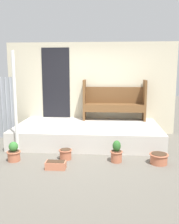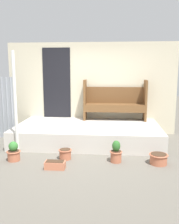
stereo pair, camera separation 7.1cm
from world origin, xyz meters
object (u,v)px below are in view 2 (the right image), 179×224
at_px(flower_pot_left, 14,152).
at_px(flower_pot_right, 116,153).
at_px(flower_pot_middle, 65,154).
at_px(planter_box_rect, 55,165).
at_px(support_post, 15,104).
at_px(flower_pot_far_right, 158,158).
at_px(bench, 115,100).

bearing_deg(flower_pot_left, flower_pot_right, 2.92).
distance_m(flower_pot_middle, planter_box_rect, 0.53).
height_order(support_post, flower_pot_middle, support_post).
bearing_deg(flower_pot_far_right, flower_pot_left, -178.59).
bearing_deg(flower_pot_right, flower_pot_left, -177.08).
bearing_deg(flower_pot_left, flower_pot_middle, 9.70).
distance_m(support_post, bench, 2.81).
bearing_deg(support_post, flower_pot_far_right, -5.96).
distance_m(support_post, flower_pot_middle, 1.51).
bearing_deg(bench, planter_box_rect, -114.32).
bearing_deg(bench, support_post, -139.98).
relative_size(flower_pot_left, planter_box_rect, 1.06).
bearing_deg(flower_pot_middle, flower_pot_left, -170.30).
xyz_separation_m(flower_pot_middle, flower_pot_right, (1.06, -0.07, 0.08)).
relative_size(support_post, planter_box_rect, 5.87).
xyz_separation_m(flower_pot_left, flower_pot_far_right, (2.93, 0.07, -0.06)).
relative_size(support_post, flower_pot_left, 5.54).
distance_m(support_post, flower_pot_far_right, 3.18).
distance_m(bench, planter_box_rect, 2.93).
height_order(flower_pot_middle, planter_box_rect, flower_pot_middle).
height_order(bench, flower_pot_left, bench).
distance_m(flower_pot_left, planter_box_rect, 1.01).
distance_m(flower_pot_left, flower_pot_far_right, 2.93).
height_order(bench, planter_box_rect, bench).
xyz_separation_m(bench, flower_pot_left, (-2.07, -2.21, -0.81)).
bearing_deg(flower_pot_middle, flower_pot_right, -3.83).
height_order(flower_pot_left, planter_box_rect, flower_pot_left).
relative_size(flower_pot_middle, flower_pot_far_right, 0.75).
distance_m(flower_pot_left, flower_pot_right, 2.10).
xyz_separation_m(support_post, flower_pot_middle, (1.10, -0.21, -1.00)).
height_order(bench, flower_pot_far_right, bench).
relative_size(flower_pot_middle, flower_pot_right, 0.63).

